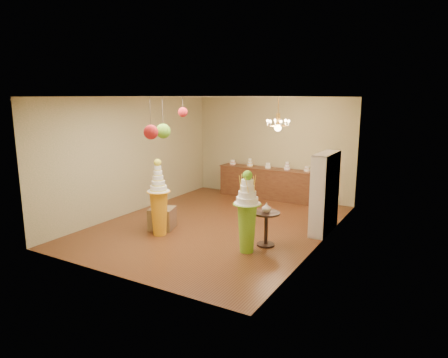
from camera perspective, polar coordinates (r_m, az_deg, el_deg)
The scene contains 17 objects.
floor at distance 9.60m, azimuth -1.03°, elevation -6.55°, with size 6.50×6.50×0.00m, color #552D17.
ceiling at distance 9.12m, azimuth -1.10°, elevation 11.66°, with size 6.50×6.50×0.00m, color white.
wall_back at distance 12.11m, azimuth 6.90°, elevation 4.45°, with size 5.00×0.04×3.00m, color tan.
wall_front at distance 6.72m, azimuth -15.49°, elevation -1.62°, with size 5.00×0.04×3.00m, color tan.
wall_left at distance 10.73m, azimuth -12.60°, elevation 3.34°, with size 0.04×6.50×3.00m, color tan.
wall_right at distance 8.25m, azimuth 13.99°, elevation 0.86°, with size 0.04×6.50×3.00m, color tan.
pedestal_green at distance 7.78m, azimuth 3.31°, elevation -5.50°, with size 0.65×0.65×1.63m.
pedestal_orange at distance 8.86m, azimuth -9.27°, elevation -3.87°, with size 0.59×0.59×1.70m.
burlap_riser at distance 9.38m, azimuth -8.81°, elevation -5.56°, with size 0.54×0.54×0.49m, color olive.
sideboard at distance 12.03m, azimuth 6.26°, elevation -0.53°, with size 3.04×0.54×1.16m.
shelving_unit at distance 9.17m, azimuth 14.23°, elevation -1.92°, with size 0.33×1.20×1.80m.
round_table at distance 8.21m, azimuth 6.04°, elevation -6.41°, with size 0.69×0.69×0.71m.
vase at distance 8.11m, azimuth 6.09°, elevation -4.07°, with size 0.18×0.18×0.19m, color beige.
pom_red_left at distance 7.17m, azimuth -10.40°, elevation 6.61°, with size 0.26×0.26×0.74m.
pom_green_mid at distance 7.55m, azimuth -8.69°, elevation 6.78°, with size 0.28×0.28×0.77m.
pom_red_right at distance 7.37m, azimuth -5.91°, elevation 9.48°, with size 0.18×0.18×0.36m.
chandelier at distance 10.04m, azimuth 7.70°, elevation 7.57°, with size 0.69×0.69×0.85m.
Camera 1 is at (4.70, -7.81, 2.98)m, focal length 32.00 mm.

